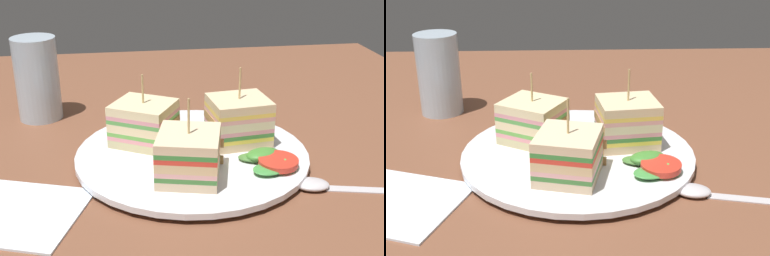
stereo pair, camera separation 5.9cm
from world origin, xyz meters
TOP-DOWN VIEW (x-y plane):
  - ground_plane at (0.00, 0.00)cm, footprint 106.14×91.60cm
  - plate at (0.00, 0.00)cm, footprint 27.36×27.36cm
  - sandwich_wedge_0 at (6.16, -1.26)cm, footprint 8.24×7.82cm
  - sandwich_wedge_1 at (-2.00, 5.97)cm, footprint 6.93×7.58cm
  - sandwich_wedge_2 at (-3.33, -5.34)cm, footprint 8.70×9.00cm
  - chip_pile at (-0.11, -0.39)cm, footprint 7.52×7.40cm
  - salad_garnish at (4.59, 8.32)cm, footprint 7.60×6.97cm
  - spoon at (8.81, 13.66)cm, footprint 5.49×15.51cm
  - napkin at (8.83, -19.06)cm, footprint 15.06×16.09cm
  - drinking_glass at (-17.04, -19.40)cm, footprint 6.06×6.06cm

SIDE VIEW (x-z plane):
  - ground_plane at x=0.00cm, z-range -1.80..0.00cm
  - napkin at x=8.83cm, z-range 0.00..0.50cm
  - spoon at x=8.81cm, z-range -0.10..0.90cm
  - plate at x=0.00cm, z-range 0.14..1.42cm
  - salad_garnish at x=4.59cm, z-range 1.13..2.62cm
  - chip_pile at x=-0.11cm, z-range 1.18..3.43cm
  - sandwich_wedge_0 at x=6.16cm, z-range -0.64..8.25cm
  - sandwich_wedge_2 at x=-3.33cm, z-range -0.48..8.20cm
  - sandwich_wedge_1 at x=-2.00cm, z-range -0.63..8.78cm
  - drinking_glass at x=-17.04cm, z-range -0.86..10.86cm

